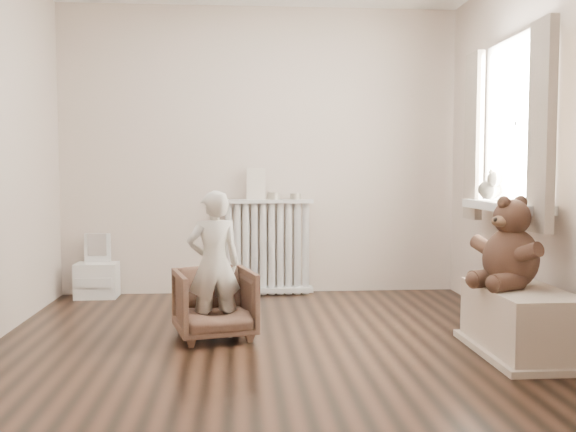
{
  "coord_description": "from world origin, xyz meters",
  "views": [
    {
      "loc": [
        -0.2,
        -4.08,
        1.12
      ],
      "look_at": [
        0.15,
        0.45,
        0.8
      ],
      "focal_mm": 40.0,
      "sensor_mm": 36.0,
      "label": 1
    }
  ],
  "objects": [
    {
      "name": "plush_cat",
      "position": [
        1.66,
        0.55,
        1.0
      ],
      "size": [
        0.25,
        0.3,
        0.22
      ],
      "primitive_type": null,
      "rotation": [
        0.0,
        0.0,
        0.36
      ],
      "color": "slate",
      "rests_on": "window_sill"
    },
    {
      "name": "child",
      "position": [
        -0.36,
        0.13,
        0.51
      ],
      "size": [
        0.4,
        0.31,
        0.97
      ],
      "primitive_type": "imported",
      "rotation": [
        0.0,
        0.0,
        3.38
      ],
      "color": "beige",
      "rests_on": "armchair"
    },
    {
      "name": "teddy_bear",
      "position": [
        1.47,
        -0.28,
        0.67
      ],
      "size": [
        0.55,
        0.5,
        0.55
      ],
      "primitive_type": null,
      "rotation": [
        0.0,
        0.0,
        0.42
      ],
      "color": "#372218",
      "rests_on": "toy_bench"
    },
    {
      "name": "curtain_right",
      "position": [
        1.65,
        0.87,
        1.39
      ],
      "size": [
        0.06,
        0.26,
        1.3
      ],
      "primitive_type": "cube",
      "color": "#B9A995",
      "rests_on": "right_wall"
    },
    {
      "name": "armchair",
      "position": [
        -0.36,
        0.18,
        0.23
      ],
      "size": [
        0.61,
        0.62,
        0.47
      ],
      "primitive_type": "imported",
      "rotation": [
        0.0,
        0.0,
        0.24
      ],
      "color": "brown",
      "rests_on": "floor"
    },
    {
      "name": "toy_vanity",
      "position": [
        -1.45,
        1.65,
        0.28
      ],
      "size": [
        0.36,
        0.26,
        0.57
      ],
      "primitive_type": "cube",
      "color": "silver",
      "rests_on": "floor"
    },
    {
      "name": "paper_doll",
      "position": [
        -0.04,
        1.68,
        1.01
      ],
      "size": [
        0.17,
        0.02,
        0.28
      ],
      "primitive_type": "cube",
      "color": "beige",
      "rests_on": "radiator"
    },
    {
      "name": "window",
      "position": [
        1.76,
        0.3,
        1.45
      ],
      "size": [
        0.03,
        0.9,
        1.1
      ],
      "primitive_type": "cube",
      "color": "white",
      "rests_on": "right_wall"
    },
    {
      "name": "floor",
      "position": [
        0.0,
        0.0,
        0.0
      ],
      "size": [
        3.6,
        3.6,
        0.01
      ],
      "primitive_type": "cube",
      "color": "black",
      "rests_on": "ground"
    },
    {
      "name": "front_wall",
      "position": [
        0.0,
        -1.8,
        1.3
      ],
      "size": [
        3.6,
        0.02,
        2.6
      ],
      "primitive_type": "cube",
      "color": "beige",
      "rests_on": "ground"
    },
    {
      "name": "tin_b",
      "position": [
        0.31,
        1.68,
        0.89
      ],
      "size": [
        0.1,
        0.1,
        0.06
      ],
      "primitive_type": "cylinder",
      "color": "#A59E8C",
      "rests_on": "radiator"
    },
    {
      "name": "toy_bench",
      "position": [
        1.52,
        -0.34,
        0.2
      ],
      "size": [
        0.46,
        0.86,
        0.41
      ],
      "primitive_type": "cube",
      "color": "beige",
      "rests_on": "floor"
    },
    {
      "name": "right_wall",
      "position": [
        1.8,
        0.0,
        1.3
      ],
      "size": [
        0.02,
        3.6,
        2.6
      ],
      "primitive_type": "cube",
      "color": "beige",
      "rests_on": "ground"
    },
    {
      "name": "radiator",
      "position": [
        0.06,
        1.68,
        0.39
      ],
      "size": [
        0.82,
        0.16,
        0.86
      ],
      "primitive_type": "cube",
      "color": "silver",
      "rests_on": "floor"
    },
    {
      "name": "tin_a",
      "position": [
        0.12,
        1.68,
        0.9
      ],
      "size": [
        0.11,
        0.11,
        0.06
      ],
      "primitive_type": "cylinder",
      "color": "#A59E8C",
      "rests_on": "radiator"
    },
    {
      "name": "curtain_left",
      "position": [
        1.65,
        -0.27,
        1.39
      ],
      "size": [
        0.06,
        0.26,
        1.3
      ],
      "primitive_type": "cube",
      "color": "#B9A995",
      "rests_on": "right_wall"
    },
    {
      "name": "window_sill",
      "position": [
        1.67,
        0.3,
        0.87
      ],
      "size": [
        0.22,
        1.1,
        0.06
      ],
      "primitive_type": "cube",
      "color": "silver",
      "rests_on": "right_wall"
    },
    {
      "name": "back_wall",
      "position": [
        0.0,
        1.8,
        1.3
      ],
      "size": [
        3.6,
        0.02,
        2.6
      ],
      "primitive_type": "cube",
      "color": "beige",
      "rests_on": "ground"
    }
  ]
}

